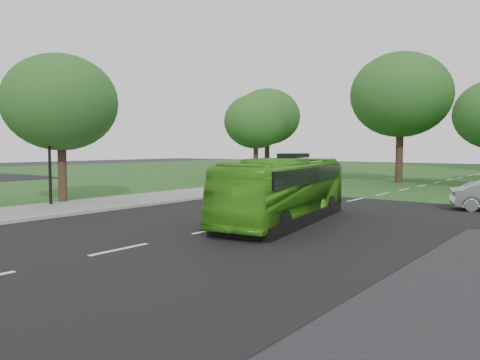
% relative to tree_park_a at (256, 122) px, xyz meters
% --- Properties ---
extents(ground, '(160.00, 160.00, 0.00)m').
position_rel_tree_park_a_xyz_m(ground, '(14.41, -24.46, -5.26)').
color(ground, black).
rests_on(ground, ground).
extents(street_surfaces, '(120.00, 120.00, 0.15)m').
position_rel_tree_park_a_xyz_m(street_surfaces, '(14.03, -1.71, -5.23)').
color(street_surfaces, black).
rests_on(street_surfaces, ground).
extents(tree_park_a, '(5.84, 5.84, 7.76)m').
position_rel_tree_park_a_xyz_m(tree_park_a, '(0.00, 0.00, 0.00)').
color(tree_park_a, black).
rests_on(tree_park_a, ground).
extents(tree_park_b, '(8.10, 8.10, 10.62)m').
position_rel_tree_park_a_xyz_m(tree_park_b, '(11.91, 3.65, 1.90)').
color(tree_park_b, black).
rests_on(tree_park_b, ground).
extents(tree_park_f, '(6.55, 6.55, 8.75)m').
position_rel_tree_park_a_xyz_m(tree_park_f, '(-1.51, 4.01, 0.69)').
color(tree_park_f, black).
rests_on(tree_park_f, ground).
extents(tree_side_near, '(5.73, 5.73, 7.61)m').
position_rel_tree_park_a_xyz_m(tree_side_near, '(3.34, -21.45, -0.10)').
color(tree_side_near, black).
rests_on(tree_side_near, ground).
extents(bus, '(3.71, 9.18, 2.49)m').
position_rel_tree_park_a_xyz_m(bus, '(15.41, -19.30, -4.02)').
color(bus, '#40991A').
rests_on(bus, ground).
extents(traffic_light, '(0.82, 0.25, 5.06)m').
position_rel_tree_park_a_xyz_m(traffic_light, '(4.07, -22.46, -2.29)').
color(traffic_light, black).
rests_on(traffic_light, ground).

